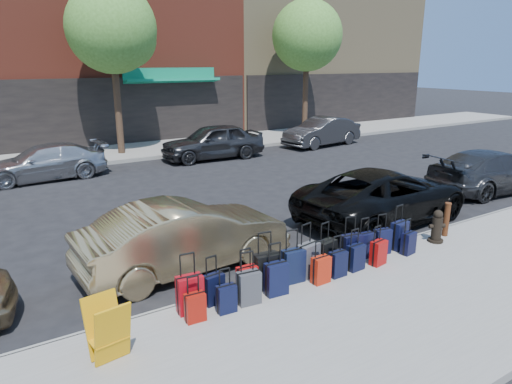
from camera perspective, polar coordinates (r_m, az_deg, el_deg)
ground at (r=12.93m, az=-6.72°, el=-2.85°), size 120.00×120.00×0.00m
sidewalk_near at (r=8.03m, az=14.50°, el=-15.06°), size 60.00×4.00×0.15m
sidewalk_far at (r=22.10m, az=-18.03°, el=4.57°), size 60.00×4.00×0.15m
curb_near at (r=9.33m, az=5.42°, el=-9.97°), size 60.00×0.08×0.15m
curb_far at (r=20.18m, az=-16.58°, el=3.66°), size 60.00×0.08×0.15m
tree_center at (r=21.44m, az=-17.21°, el=18.69°), size 3.80×3.80×7.27m
tree_right at (r=26.31m, az=6.66°, el=18.63°), size 3.80×3.80×7.27m
suitcase_front_0 at (r=7.75m, az=-8.25°, el=-12.51°), size 0.44×0.27×1.03m
suitcase_front_1 at (r=7.97m, az=-5.30°, el=-11.96°), size 0.37×0.23×0.86m
suitcase_front_2 at (r=8.21m, az=-1.13°, el=-11.02°), size 0.36×0.20×0.87m
suitcase_front_3 at (r=8.41m, az=1.28°, el=-9.82°), size 0.48×0.31×1.07m
suitcase_front_4 at (r=8.66m, az=4.67°, el=-9.18°), size 0.44×0.27×1.03m
suitcase_front_5 at (r=8.90m, az=6.53°, el=-8.43°), size 0.48×0.32×1.06m
suitcase_front_6 at (r=9.25m, az=8.81°, el=-7.75°), size 0.44×0.29×0.97m
suitcase_front_7 at (r=9.56m, az=11.79°, el=-7.03°), size 0.45×0.29×1.01m
suitcase_front_8 at (r=9.95m, az=13.50°, el=-6.48°), size 0.37×0.22×0.87m
suitcase_front_9 at (r=10.23m, az=15.50°, el=-5.96°), size 0.40×0.27×0.88m
suitcase_front_10 at (r=10.57m, az=17.52°, el=-5.19°), size 0.44×0.27×1.00m
suitcase_back_0 at (r=7.53m, az=-7.62°, el=-14.09°), size 0.33×0.21×0.77m
suitcase_back_1 at (r=7.72m, az=-3.72°, el=-13.16°), size 0.33×0.20×0.77m
suitcase_back_2 at (r=7.93m, az=-0.90°, el=-11.87°), size 0.41×0.27×0.93m
suitcase_back_3 at (r=8.22m, az=2.55°, el=-10.77°), size 0.42×0.27×0.96m
suitcase_back_5 at (r=8.71m, az=8.12°, el=-9.60°), size 0.35×0.21×0.83m
suitcase_back_6 at (r=9.01m, az=10.20°, el=-8.83°), size 0.35×0.20×0.82m
suitcase_back_7 at (r=9.34m, az=12.37°, el=-7.97°), size 0.37×0.23×0.85m
suitcase_back_8 at (r=9.68m, az=15.05°, el=-7.33°), size 0.37×0.25×0.82m
suitcase_back_10 at (r=10.38m, az=18.52°, el=-6.08°), size 0.35×0.24×0.78m
fire_hydrant at (r=11.25m, az=21.67°, el=-4.11°), size 0.39×0.34×0.76m
bollard at (r=11.69m, az=22.72°, el=-3.12°), size 0.15×0.15×0.82m
display_rack at (r=6.86m, az=-18.02°, el=-16.11°), size 0.57×0.62×0.89m
car_near_1 at (r=9.46m, az=-8.86°, el=-5.49°), size 4.43×1.78×1.43m
car_near_2 at (r=12.64m, az=15.72°, el=-0.40°), size 5.28×2.70×1.43m
car_near_3 at (r=16.89m, az=27.40°, el=2.35°), size 4.90×2.37×1.38m
car_far_1 at (r=18.26m, az=-25.00°, el=3.37°), size 4.42×1.92×1.27m
car_far_2 at (r=20.25m, az=-5.43°, el=6.30°), size 4.60×2.04×1.54m
car_far_3 at (r=23.67m, az=8.24°, el=7.48°), size 4.51×2.06×1.43m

